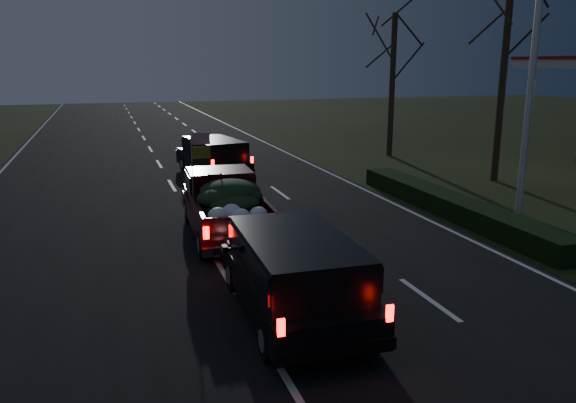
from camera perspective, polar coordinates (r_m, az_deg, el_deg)
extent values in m
plane|color=black|center=(12.61, -6.38, -7.59)|extent=(120.00, 120.00, 0.00)
cube|color=black|center=(12.61, -6.38, -7.55)|extent=(14.00, 120.00, 0.02)
cube|color=black|center=(18.20, 16.25, -0.36)|extent=(1.00, 10.00, 0.60)
cylinder|color=silver|center=(17.95, 23.61, 12.42)|extent=(0.20, 0.20, 9.00)
cylinder|color=black|center=(23.71, 21.03, 12.11)|extent=(0.28, 0.28, 8.50)
cylinder|color=black|center=(29.04, 10.53, 11.45)|extent=(0.28, 0.28, 7.00)
cube|color=black|center=(15.40, -6.41, -1.42)|extent=(2.08, 4.75, 0.51)
cube|color=black|center=(16.05, -6.96, 1.76)|extent=(1.79, 1.57, 0.84)
cube|color=black|center=(16.03, -6.97, 2.09)|extent=(1.88, 1.48, 0.51)
cube|color=black|center=(14.17, -5.65, -1.57)|extent=(1.84, 2.69, 0.06)
ellipsoid|color=black|center=(14.52, -5.83, 0.51)|extent=(1.57, 1.75, 0.56)
cylinder|color=gray|center=(15.00, -9.72, 3.37)|extent=(0.03, 0.03, 1.87)
cube|color=red|center=(14.91, -8.87, 6.35)|extent=(0.49, 0.04, 0.32)
cube|color=gold|center=(14.96, -8.82, 4.93)|extent=(0.49, 0.04, 0.32)
cube|color=black|center=(23.93, -7.64, 4.02)|extent=(2.56, 4.63, 0.55)
cube|color=black|center=(23.63, -7.50, 5.42)|extent=(2.25, 3.44, 0.73)
cube|color=black|center=(23.62, -7.50, 5.60)|extent=(2.32, 3.37, 0.44)
cube|color=black|center=(10.50, 0.49, -8.57)|extent=(2.04, 4.58, 0.57)
cube|color=black|center=(10.06, 0.88, -5.69)|extent=(1.88, 3.35, 0.75)
cube|color=black|center=(10.04, 0.88, -5.29)|extent=(1.97, 3.26, 0.45)
cube|color=black|center=(10.91, -6.44, -4.85)|extent=(0.10, 0.21, 0.15)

